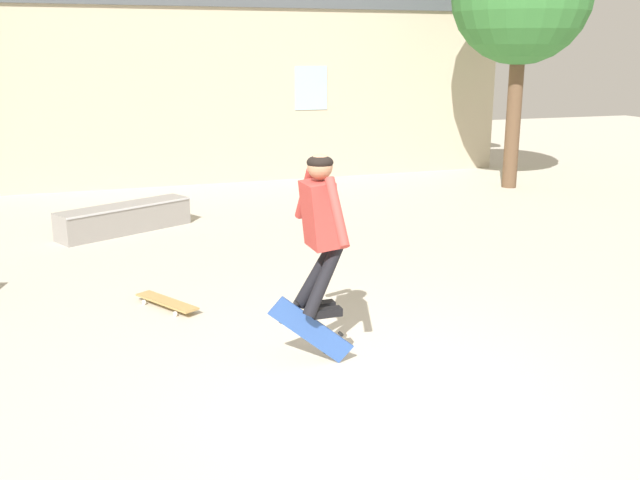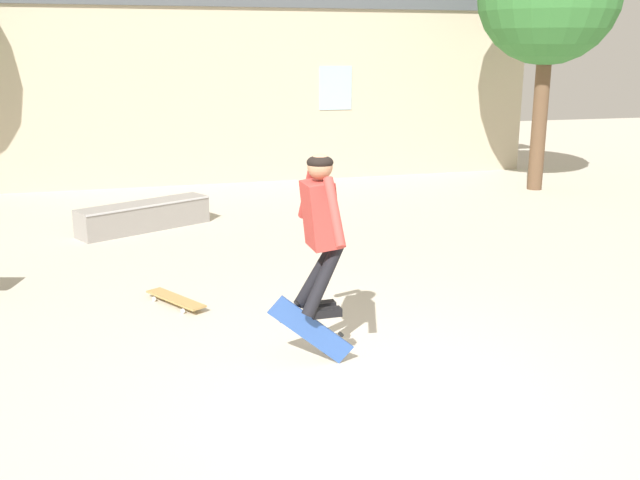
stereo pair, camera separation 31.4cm
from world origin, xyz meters
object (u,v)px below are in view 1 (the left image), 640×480
Objects in this scene: skateboard_flipping at (311,330)px; skateboard_resting at (167,302)px; skater at (320,221)px; skate_ledge at (125,218)px.

skateboard_flipping reaches higher than skateboard_resting.
skater is 2.47m from skateboard_resting.
skateboard_flipping is (-0.09, -0.01, -0.96)m from skater.
skate_ledge is at bearing 112.48° from skateboard_flipping.
skateboard_resting is (-1.11, 1.84, -1.22)m from skater.
skater is at bearing -179.63° from skateboard_resting.
skate_ledge is at bearing 102.52° from skater.
skate_ledge is at bearing -27.49° from skateboard_resting.
skateboard_flipping is at bearing -174.30° from skater.
skateboard_resting is at bearing 119.94° from skater.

